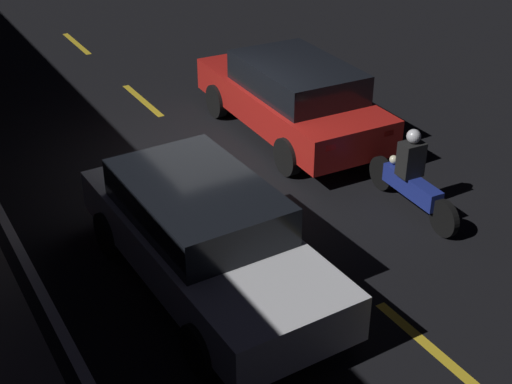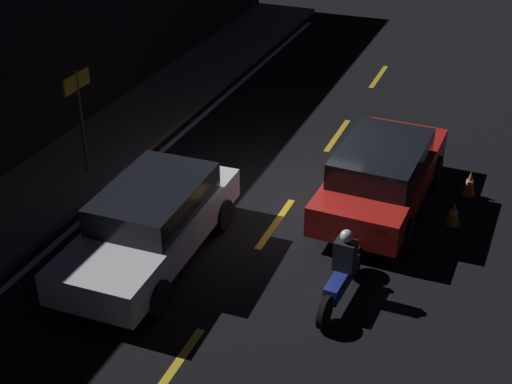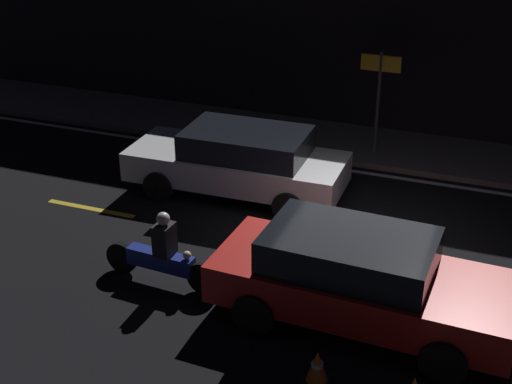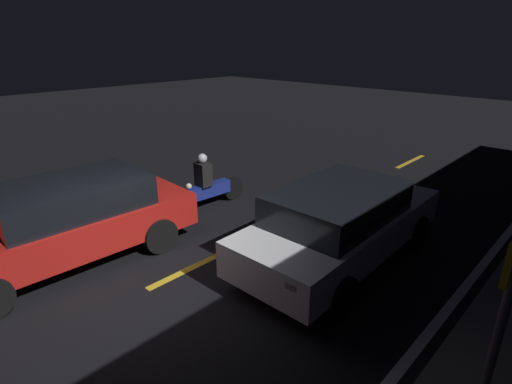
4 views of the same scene
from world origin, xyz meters
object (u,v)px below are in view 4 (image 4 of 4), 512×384
(sedan_white, at_px, (341,222))
(traffic_cone_near, at_px, (47,220))
(motorcycle, at_px, (207,186))
(shop_sign, at_px, (509,295))
(taxi_red, at_px, (66,221))

(sedan_white, distance_m, traffic_cone_near, 6.02)
(motorcycle, relative_size, traffic_cone_near, 4.19)
(traffic_cone_near, distance_m, shop_sign, 8.20)
(traffic_cone_near, bearing_deg, shop_sign, 96.97)
(taxi_red, bearing_deg, traffic_cone_near, -93.92)
(taxi_red, relative_size, motorcycle, 2.13)
(taxi_red, distance_m, motorcycle, 3.31)
(motorcycle, relative_size, shop_sign, 0.90)
(traffic_cone_near, height_order, shop_sign, shop_sign)
(sedan_white, relative_size, taxi_red, 0.99)
(sedan_white, height_order, shop_sign, shop_sign)
(taxi_red, bearing_deg, shop_sign, 102.05)
(sedan_white, bearing_deg, motorcycle, 89.78)
(taxi_red, bearing_deg, motorcycle, -176.19)
(shop_sign, bearing_deg, motorcycle, -108.25)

